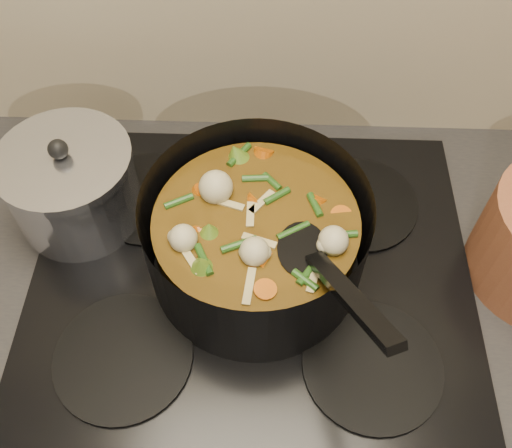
{
  "coord_description": "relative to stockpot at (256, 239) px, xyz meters",
  "views": [
    {
      "loc": [
        0.02,
        1.52,
        1.63
      ],
      "look_at": [
        0.01,
        1.95,
        1.03
      ],
      "focal_mm": 40.0,
      "sensor_mm": 36.0,
      "label": 1
    }
  ],
  "objects": [
    {
      "name": "stovetop",
      "position": [
        -0.01,
        -0.01,
        -0.08
      ],
      "size": [
        0.62,
        0.54,
        0.03
      ],
      "color": "black",
      "rests_on": "counter"
    },
    {
      "name": "saucepan",
      "position": [
        -0.27,
        0.08,
        -0.0
      ],
      "size": [
        0.19,
        0.19,
        0.15
      ],
      "rotation": [
        0.0,
        0.0,
        0.32
      ],
      "color": "silver",
      "rests_on": "stovetop"
    },
    {
      "name": "counter",
      "position": [
        -0.01,
        -0.01,
        -0.54
      ],
      "size": [
        2.64,
        0.64,
        0.91
      ],
      "color": "brown",
      "rests_on": "ground"
    },
    {
      "name": "stockpot",
      "position": [
        0.0,
        0.0,
        0.0
      ],
      "size": [
        0.34,
        0.39,
        0.22
      ],
      "rotation": [
        0.0,
        0.0,
        0.2
      ],
      "color": "black",
      "rests_on": "stovetop"
    }
  ]
}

